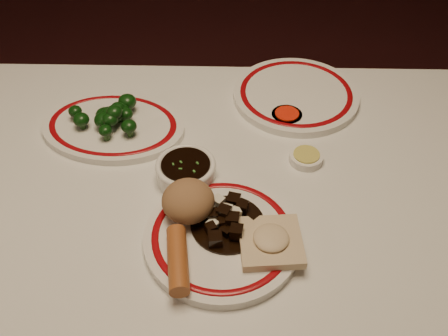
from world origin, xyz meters
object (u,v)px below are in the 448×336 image
Objects in this scene: rice_mound at (188,201)px; broccoli_pile at (112,115)px; broccoli_plate at (113,126)px; main_plate at (222,237)px; spring_roll at (178,260)px; dining_table at (190,242)px; stirfry_heap at (226,220)px; soy_bowl at (186,172)px; fried_wonton at (271,241)px.

rice_mound is 0.29m from broccoli_pile.
broccoli_plate is (-0.17, 0.23, -0.04)m from rice_mound.
rice_mound is at bearing 143.40° from main_plate.
main_plate is at bearing 35.66° from spring_roll.
rice_mound is at bearing -74.94° from dining_table.
spring_roll is at bearing -136.54° from main_plate.
stirfry_heap reaches higher than spring_roll.
main_plate is at bearing -63.31° from soy_bowl.
dining_table is 0.29m from broccoli_plate.
broccoli_plate is (-0.23, 0.28, -0.00)m from main_plate.
broccoli_plate is (-0.31, 0.30, -0.02)m from fried_wonton.
spring_roll is 0.38m from broccoli_pile.
broccoli_plate is 2.20× the size of broccoli_pile.
dining_table is 0.14m from main_plate.
main_plate is 0.36m from broccoli_plate.
rice_mound is at bearing -82.68° from soy_bowl.
stirfry_heap is (0.07, 0.08, -0.00)m from spring_roll.
broccoli_plate is 0.21m from soy_bowl.
soy_bowl is (-0.00, 0.20, -0.01)m from spring_roll.
main_plate is 0.36m from broccoli_pile.
broccoli_pile is at bearing 129.22° from main_plate.
soy_bowl reaches higher than broccoli_plate.
spring_roll reaches higher than broccoli_plate.
broccoli_pile reaches higher than soy_bowl.
stirfry_heap reaches higher than main_plate.
broccoli_plate is at bearing 129.63° from main_plate.
spring_roll reaches higher than soy_bowl.
main_plate is 2.30× the size of stirfry_heap.
stirfry_heap reaches higher than broccoli_plate.
fried_wonton is at bearing -44.47° from broccoli_pile.
fried_wonton reaches higher than main_plate.
dining_table is 0.14m from rice_mound.
main_plate is at bearing -36.60° from rice_mound.
dining_table is 0.15m from stirfry_heap.
broccoli_pile is at bearing 125.81° from rice_mound.
fried_wonton is 0.99× the size of soy_bowl.
soy_bowl is (-0.01, 0.07, 0.11)m from dining_table.
fried_wonton is at bearing -25.00° from rice_mound.
fried_wonton is (0.08, -0.02, 0.02)m from main_plate.
broccoli_pile is at bearing 107.59° from spring_roll.
dining_table is at bearing 80.89° from spring_roll.
rice_mound is 0.77× the size of spring_roll.
rice_mound is at bearing 77.41° from spring_roll.
main_plate reaches higher than dining_table.
dining_table is at bearing 147.76° from stirfry_heap.
broccoli_pile is (-0.30, 0.30, 0.01)m from fried_wonton.
stirfry_heap is 0.14m from soy_bowl.
fried_wonton is (0.14, 0.04, -0.00)m from spring_roll.
fried_wonton is at bearing -44.13° from broccoli_plate.
soy_bowl is (-0.01, 0.10, -0.03)m from rice_mound.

